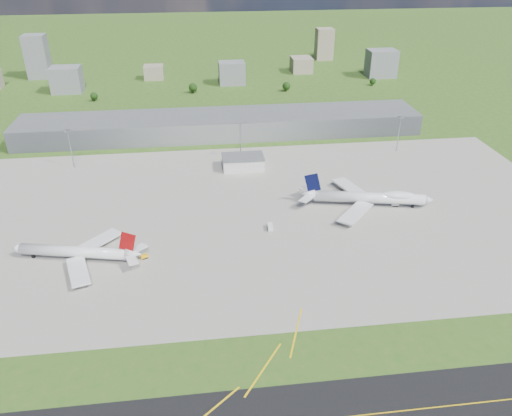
{
  "coord_description": "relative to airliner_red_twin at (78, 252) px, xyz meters",
  "views": [
    {
      "loc": [
        -18.27,
        -197.25,
        134.61
      ],
      "look_at": [
        9.8,
        29.07,
        9.0
      ],
      "focal_mm": 35.0,
      "sensor_mm": 36.0,
      "label": 1
    }
  ],
  "objects": [
    {
      "name": "mast_west",
      "position": [
        -23.26,
        110.22,
        13.12
      ],
      "size": [
        3.5,
        2.0,
        25.9
      ],
      "color": "gray",
      "rests_on": "ground"
    },
    {
      "name": "van_white_far",
      "position": [
        166.46,
        32.83,
        -3.45
      ],
      "size": [
        4.4,
        2.4,
        2.23
      ],
      "rotation": [
        0.0,
        0.0,
        -0.09
      ],
      "color": "silver",
      "rests_on": "ground"
    },
    {
      "name": "mast_east",
      "position": [
        196.74,
        110.22,
        13.12
      ],
      "size": [
        3.5,
        2.0,
        25.9
      ],
      "color": "gray",
      "rests_on": "ground"
    },
    {
      "name": "bldg_e",
      "position": [
        256.74,
        315.22,
        9.42
      ],
      "size": [
        30.0,
        22.0,
        28.0
      ],
      "primitive_type": "cube",
      "color": "slate",
      "rests_on": "ground"
    },
    {
      "name": "mast_center",
      "position": [
        86.74,
        110.22,
        13.12
      ],
      "size": [
        3.5,
        2.0,
        25.9
      ],
      "color": "gray",
      "rests_on": "ground"
    },
    {
      "name": "airliner_red_twin",
      "position": [
        0.0,
        0.0,
        0.0
      ],
      "size": [
        62.15,
        47.71,
        17.21
      ],
      "rotation": [
        0.0,
        0.0,
        2.92
      ],
      "color": "white",
      "rests_on": "ground"
    },
    {
      "name": "bldg_ce",
      "position": [
        176.74,
        345.22,
        3.42
      ],
      "size": [
        22.0,
        24.0,
        16.0
      ],
      "primitive_type": "cube",
      "color": "gray",
      "rests_on": "ground"
    },
    {
      "name": "tree_e",
      "position": [
        146.74,
        270.22,
        0.93
      ],
      "size": [
        7.65,
        7.65,
        9.35
      ],
      "color": "#382314",
      "rests_on": "ground"
    },
    {
      "name": "ground",
      "position": [
        76.74,
        145.22,
        -4.58
      ],
      "size": [
        1400.0,
        1400.0,
        0.0
      ],
      "primitive_type": "plane",
      "color": "#305A1C",
      "rests_on": "ground"
    },
    {
      "name": "bldg_tall_w",
      "position": [
        -103.26,
        355.22,
        17.42
      ],
      "size": [
        22.0,
        20.0,
        44.0
      ],
      "primitive_type": "cube",
      "color": "slate",
      "rests_on": "ground"
    },
    {
      "name": "tree_c",
      "position": [
        56.74,
        275.22,
        1.25
      ],
      "size": [
        8.1,
        8.1,
        9.9
      ],
      "color": "#382314",
      "rests_on": "ground"
    },
    {
      "name": "tree_w",
      "position": [
        -33.26,
        260.22,
        0.28
      ],
      "size": [
        6.75,
        6.75,
        8.25
      ],
      "color": "#382314",
      "rests_on": "ground"
    },
    {
      "name": "tree_far_e",
      "position": [
        236.74,
        280.22,
        -0.05
      ],
      "size": [
        6.3,
        6.3,
        7.7
      ],
      "color": "#382314",
      "rests_on": "ground"
    },
    {
      "name": "van_white_near",
      "position": [
        93.0,
        16.56,
        -3.15
      ],
      "size": [
        2.89,
        5.84,
        2.86
      ],
      "rotation": [
        0.0,
        0.0,
        1.52
      ],
      "color": "white",
      "rests_on": "ground"
    },
    {
      "name": "airliner_blue_quad",
      "position": [
        151.61,
        35.04,
        0.76
      ],
      "size": [
        73.11,
        56.57,
        19.22
      ],
      "rotation": [
        0.0,
        0.0,
        -0.2
      ],
      "color": "white",
      "rests_on": "ground"
    },
    {
      "name": "ops_building",
      "position": [
        86.74,
        95.22,
        -0.58
      ],
      "size": [
        26.0,
        16.0,
        8.0
      ],
      "primitive_type": "cube",
      "color": "silver",
      "rests_on": "ground"
    },
    {
      "name": "tug_yellow",
      "position": [
        30.13,
        -2.12,
        -3.65
      ],
      "size": [
        4.11,
        3.39,
        1.78
      ],
      "rotation": [
        0.0,
        0.0,
        0.45
      ],
      "color": "#F2AC0E",
      "rests_on": "ground"
    },
    {
      "name": "bldg_w",
      "position": [
        -63.26,
        295.22,
        7.42
      ],
      "size": [
        28.0,
        22.0,
        24.0
      ],
      "primitive_type": "cube",
      "color": "slate",
      "rests_on": "ground"
    },
    {
      "name": "apron",
      "position": [
        86.74,
        35.22,
        -4.54
      ],
      "size": [
        360.0,
        190.0,
        0.08
      ],
      "primitive_type": "cube",
      "color": "gray",
      "rests_on": "ground"
    },
    {
      "name": "terminal",
      "position": [
        76.74,
        160.22,
        2.92
      ],
      "size": [
        300.0,
        42.0,
        15.0
      ],
      "primitive_type": "cube",
      "color": "slate",
      "rests_on": "ground"
    },
    {
      "name": "bldg_cw",
      "position": [
        16.74,
        335.22,
        2.42
      ],
      "size": [
        20.0,
        18.0,
        14.0
      ],
      "primitive_type": "cube",
      "color": "gray",
      "rests_on": "ground"
    },
    {
      "name": "bldg_c",
      "position": [
        96.74,
        305.22,
        6.42
      ],
      "size": [
        26.0,
        20.0,
        22.0
      ],
      "primitive_type": "cube",
      "color": "slate",
      "rests_on": "ground"
    },
    {
      "name": "bldg_tall_e",
      "position": [
        216.74,
        405.22,
        13.42
      ],
      "size": [
        20.0,
        18.0,
        36.0
      ],
      "primitive_type": "cube",
      "color": "gray",
      "rests_on": "ground"
    }
  ]
}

